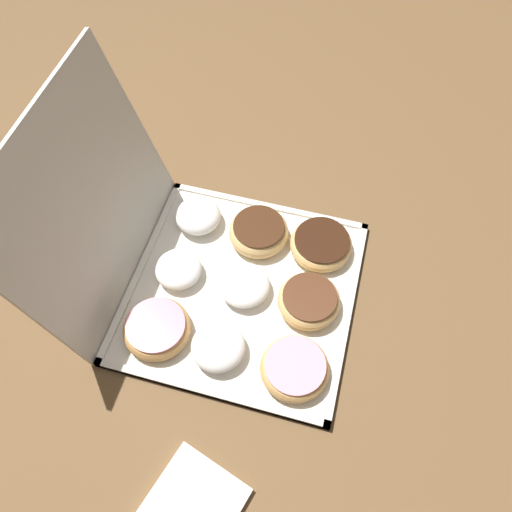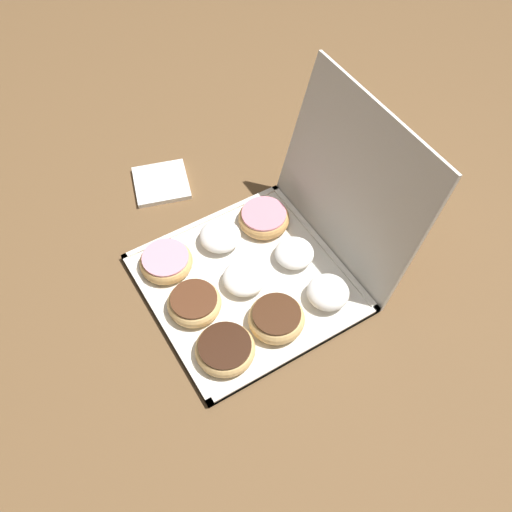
{
  "view_description": "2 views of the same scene",
  "coord_description": "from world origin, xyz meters",
  "px_view_note": "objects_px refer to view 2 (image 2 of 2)",
  "views": [
    {
      "loc": [
        -0.4,
        -0.13,
        0.82
      ],
      "look_at": [
        0.06,
        -0.01,
        0.04
      ],
      "focal_mm": 34.99,
      "sensor_mm": 36.0,
      "label": 1
    },
    {
      "loc": [
        0.61,
        -0.34,
        1.05
      ],
      "look_at": [
        -0.02,
        0.04,
        0.06
      ],
      "focal_mm": 41.61,
      "sensor_mm": 36.0,
      "label": 2
    }
  ],
  "objects_px": {
    "napkin_stack": "(161,183)",
    "pink_frosted_donut_6": "(264,218)",
    "chocolate_frosted_donut_2": "(225,349)",
    "powdered_filled_donut_8": "(328,292)",
    "pink_frosted_donut_0": "(166,261)",
    "donut_box": "(247,283)",
    "chocolate_frosted_donut_1": "(195,304)",
    "powdered_filled_donut_4": "(244,277)",
    "powdered_filled_donut_3": "(220,236)",
    "chocolate_frosted_donut_5": "(275,319)",
    "powdered_filled_donut_7": "(294,253)"
  },
  "relations": [
    {
      "from": "chocolate_frosted_donut_1",
      "to": "powdered_filled_donut_7",
      "type": "distance_m",
      "value": 0.24
    },
    {
      "from": "powdered_filled_donut_8",
      "to": "chocolate_frosted_donut_2",
      "type": "bearing_deg",
      "value": -89.75
    },
    {
      "from": "chocolate_frosted_donut_1",
      "to": "chocolate_frosted_donut_5",
      "type": "xyz_separation_m",
      "value": [
        0.11,
        0.12,
        0.0
      ]
    },
    {
      "from": "chocolate_frosted_donut_5",
      "to": "powdered_filled_donut_7",
      "type": "relative_size",
      "value": 1.35
    },
    {
      "from": "chocolate_frosted_donut_5",
      "to": "pink_frosted_donut_6",
      "type": "xyz_separation_m",
      "value": [
        -0.24,
        0.12,
        -0.0
      ]
    },
    {
      "from": "chocolate_frosted_donut_1",
      "to": "chocolate_frosted_donut_2",
      "type": "xyz_separation_m",
      "value": [
        0.12,
        0.0,
        -0.0
      ]
    },
    {
      "from": "napkin_stack",
      "to": "pink_frosted_donut_6",
      "type": "bearing_deg",
      "value": 31.21
    },
    {
      "from": "pink_frosted_donut_0",
      "to": "powdered_filled_donut_4",
      "type": "xyz_separation_m",
      "value": [
        0.12,
        0.12,
        0.0
      ]
    },
    {
      "from": "pink_frosted_donut_0",
      "to": "powdered_filled_donut_3",
      "type": "relative_size",
      "value": 1.25
    },
    {
      "from": "chocolate_frosted_donut_1",
      "to": "pink_frosted_donut_6",
      "type": "xyz_separation_m",
      "value": [
        -0.12,
        0.24,
        -0.0
      ]
    },
    {
      "from": "chocolate_frosted_donut_5",
      "to": "powdered_filled_donut_7",
      "type": "xyz_separation_m",
      "value": [
        -0.12,
        0.12,
        -0.0
      ]
    },
    {
      "from": "donut_box",
      "to": "powdered_filled_donut_4",
      "type": "distance_m",
      "value": 0.03
    },
    {
      "from": "powdered_filled_donut_7",
      "to": "napkin_stack",
      "type": "height_order",
      "value": "powdered_filled_donut_7"
    },
    {
      "from": "pink_frosted_donut_0",
      "to": "chocolate_frosted_donut_5",
      "type": "bearing_deg",
      "value": 26.88
    },
    {
      "from": "powdered_filled_donut_3",
      "to": "powdered_filled_donut_8",
      "type": "relative_size",
      "value": 1.04
    },
    {
      "from": "chocolate_frosted_donut_2",
      "to": "chocolate_frosted_donut_5",
      "type": "height_order",
      "value": "chocolate_frosted_donut_5"
    },
    {
      "from": "pink_frosted_donut_0",
      "to": "chocolate_frosted_donut_2",
      "type": "height_order",
      "value": "same"
    },
    {
      "from": "powdered_filled_donut_7",
      "to": "pink_frosted_donut_6",
      "type": "bearing_deg",
      "value": -178.21
    },
    {
      "from": "chocolate_frosted_donut_1",
      "to": "pink_frosted_donut_6",
      "type": "distance_m",
      "value": 0.27
    },
    {
      "from": "pink_frosted_donut_0",
      "to": "powdered_filled_donut_4",
      "type": "distance_m",
      "value": 0.17
    },
    {
      "from": "chocolate_frosted_donut_1",
      "to": "pink_frosted_donut_0",
      "type": "bearing_deg",
      "value": -178.73
    },
    {
      "from": "powdered_filled_donut_8",
      "to": "powdered_filled_donut_3",
      "type": "bearing_deg",
      "value": -154.4
    },
    {
      "from": "chocolate_frosted_donut_2",
      "to": "donut_box",
      "type": "bearing_deg",
      "value": 135.46
    },
    {
      "from": "donut_box",
      "to": "powdered_filled_donut_7",
      "type": "xyz_separation_m",
      "value": [
        0.0,
        0.12,
        0.02
      ]
    },
    {
      "from": "chocolate_frosted_donut_5",
      "to": "chocolate_frosted_donut_2",
      "type": "bearing_deg",
      "value": -87.56
    },
    {
      "from": "pink_frosted_donut_0",
      "to": "pink_frosted_donut_6",
      "type": "distance_m",
      "value": 0.24
    },
    {
      "from": "powdered_filled_donut_8",
      "to": "pink_frosted_donut_0",
      "type": "bearing_deg",
      "value": -134.76
    },
    {
      "from": "chocolate_frosted_donut_5",
      "to": "napkin_stack",
      "type": "xyz_separation_m",
      "value": [
        -0.47,
        -0.03,
        -0.03
      ]
    },
    {
      "from": "pink_frosted_donut_6",
      "to": "powdered_filled_donut_7",
      "type": "height_order",
      "value": "powdered_filled_donut_7"
    },
    {
      "from": "powdered_filled_donut_8",
      "to": "napkin_stack",
      "type": "distance_m",
      "value": 0.5
    },
    {
      "from": "powdered_filled_donut_7",
      "to": "chocolate_frosted_donut_2",
      "type": "bearing_deg",
      "value": -63.14
    },
    {
      "from": "pink_frosted_donut_0",
      "to": "napkin_stack",
      "type": "height_order",
      "value": "pink_frosted_donut_0"
    },
    {
      "from": "chocolate_frosted_donut_2",
      "to": "chocolate_frosted_donut_1",
      "type": "bearing_deg",
      "value": -178.77
    },
    {
      "from": "donut_box",
      "to": "chocolate_frosted_donut_5",
      "type": "distance_m",
      "value": 0.12
    },
    {
      "from": "powdered_filled_donut_4",
      "to": "napkin_stack",
      "type": "height_order",
      "value": "powdered_filled_donut_4"
    },
    {
      "from": "powdered_filled_donut_3",
      "to": "chocolate_frosted_donut_1",
      "type": "bearing_deg",
      "value": -45.27
    },
    {
      "from": "donut_box",
      "to": "chocolate_frosted_donut_2",
      "type": "bearing_deg",
      "value": -44.54
    },
    {
      "from": "powdered_filled_donut_4",
      "to": "chocolate_frosted_donut_5",
      "type": "height_order",
      "value": "chocolate_frosted_donut_5"
    },
    {
      "from": "chocolate_frosted_donut_2",
      "to": "pink_frosted_donut_6",
      "type": "bearing_deg",
      "value": 135.55
    },
    {
      "from": "powdered_filled_donut_3",
      "to": "powdered_filled_donut_7",
      "type": "bearing_deg",
      "value": 42.77
    },
    {
      "from": "chocolate_frosted_donut_2",
      "to": "powdered_filled_donut_8",
      "type": "bearing_deg",
      "value": 90.25
    },
    {
      "from": "chocolate_frosted_donut_1",
      "to": "powdered_filled_donut_7",
      "type": "bearing_deg",
      "value": 90.76
    },
    {
      "from": "powdered_filled_donut_3",
      "to": "powdered_filled_donut_4",
      "type": "bearing_deg",
      "value": -5.01
    },
    {
      "from": "powdered_filled_donut_3",
      "to": "pink_frosted_donut_6",
      "type": "relative_size",
      "value": 0.78
    },
    {
      "from": "chocolate_frosted_donut_2",
      "to": "pink_frosted_donut_6",
      "type": "relative_size",
      "value": 1.01
    },
    {
      "from": "chocolate_frosted_donut_2",
      "to": "powdered_filled_donut_3",
      "type": "xyz_separation_m",
      "value": [
        -0.25,
        0.13,
        0.0
      ]
    },
    {
      "from": "pink_frosted_donut_0",
      "to": "powdered_filled_donut_3",
      "type": "height_order",
      "value": "powdered_filled_donut_3"
    },
    {
      "from": "napkin_stack",
      "to": "chocolate_frosted_donut_1",
      "type": "bearing_deg",
      "value": -14.72
    },
    {
      "from": "chocolate_frosted_donut_5",
      "to": "powdered_filled_donut_8",
      "type": "distance_m",
      "value": 0.13
    },
    {
      "from": "powdered_filled_donut_3",
      "to": "pink_frosted_donut_0",
      "type": "bearing_deg",
      "value": -90.78
    }
  ]
}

